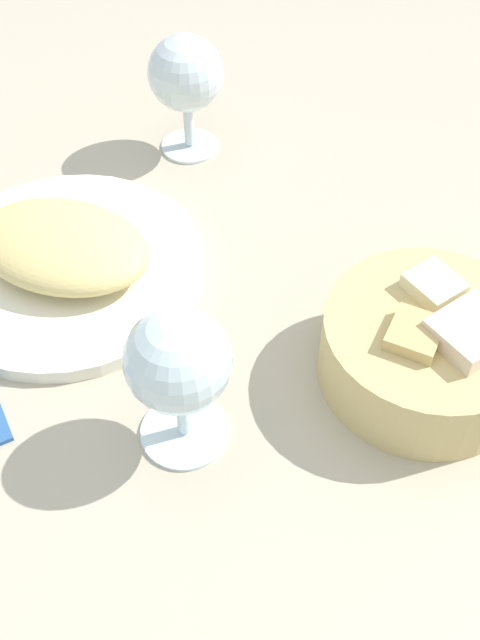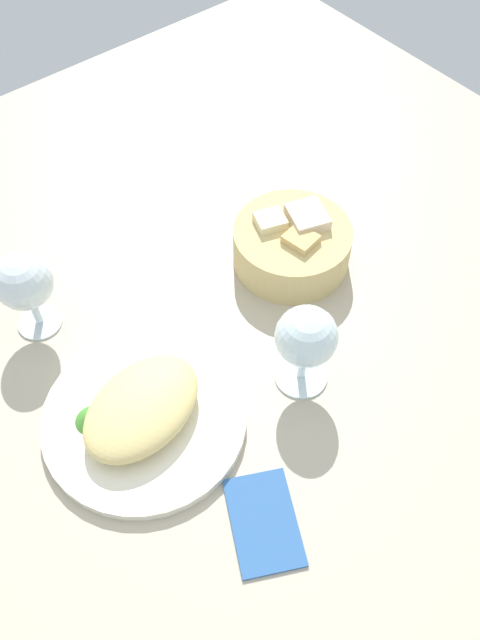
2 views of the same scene
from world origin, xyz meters
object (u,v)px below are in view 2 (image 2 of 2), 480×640
(bread_basket, at_px, (292,244))
(wine_glass_far, at_px, (24,284))
(wine_glass_near, at_px, (306,339))
(folded_napkin, at_px, (264,521))
(plate, at_px, (144,418))

(bread_basket, xyz_separation_m, wine_glass_far, (-0.33, 0.12, 0.05))
(wine_glass_near, distance_m, folded_napkin, 0.21)
(plate, height_order, folded_napkin, plate)
(plate, bearing_deg, wine_glass_far, 97.16)
(bread_basket, bearing_deg, wine_glass_near, -127.91)
(wine_glass_far, bearing_deg, folded_napkin, -81.65)
(plate, bearing_deg, folded_napkin, -80.30)
(bread_basket, xyz_separation_m, wine_glass_near, (-0.12, -0.15, 0.05))
(bread_basket, bearing_deg, folded_napkin, -136.00)
(plate, height_order, bread_basket, bread_basket)
(wine_glass_near, distance_m, wine_glass_far, 0.35)
(wine_glass_near, relative_size, folded_napkin, 1.12)
(wine_glass_far, xyz_separation_m, folded_napkin, (0.06, -0.39, -0.08))
(folded_napkin, bearing_deg, plate, 36.79)
(wine_glass_near, xyz_separation_m, wine_glass_far, (-0.21, 0.28, -0.00))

